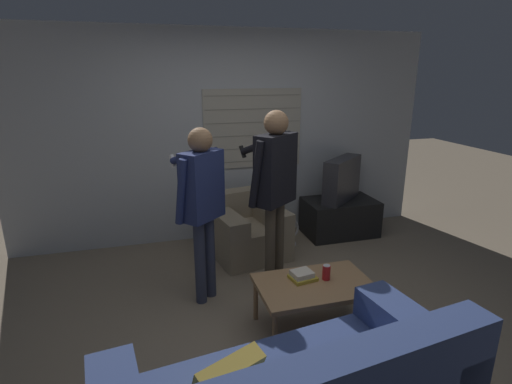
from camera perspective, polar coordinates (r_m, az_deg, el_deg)
name	(u,v)px	position (r m, az deg, el deg)	size (l,w,h in m)	color
ground_plane	(279,322)	(3.59, 3.34, -18.10)	(16.00, 16.00, 0.00)	#7F705B
wall_back	(228,137)	(4.97, -4.00, 7.79)	(5.20, 0.08, 2.55)	#ADB2B7
armchair_beige	(246,230)	(4.65, -1.39, -5.43)	(0.92, 0.92, 0.71)	gray
coffee_table	(315,288)	(3.34, 8.38, -13.37)	(0.92, 0.60, 0.42)	#9E754C
tv_stand	(339,217)	(5.34, 11.83, -3.51)	(0.91, 0.58, 0.47)	black
tv	(342,179)	(5.19, 12.14, 1.78)	(0.69, 0.62, 0.55)	#2D2D33
person_left_standing	(201,195)	(3.52, -7.81, -0.47)	(0.48, 0.79, 1.61)	#33384C
person_right_standing	(274,178)	(3.70, 2.64, 1.96)	(0.52, 0.85, 1.73)	#4C4233
book_stack	(302,276)	(3.35, 6.64, -11.79)	(0.23, 0.20, 0.07)	gold
soda_can	(326,272)	(3.36, 10.01, -11.23)	(0.07, 0.07, 0.13)	red
spare_remote	(298,277)	(3.37, 6.08, -12.02)	(0.11, 0.13, 0.02)	white
floor_fan	(288,233)	(4.95, 4.64, -5.86)	(0.27, 0.20, 0.34)	#A8A8AD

